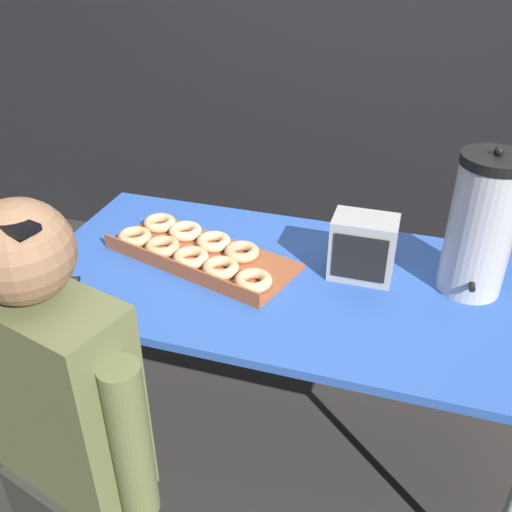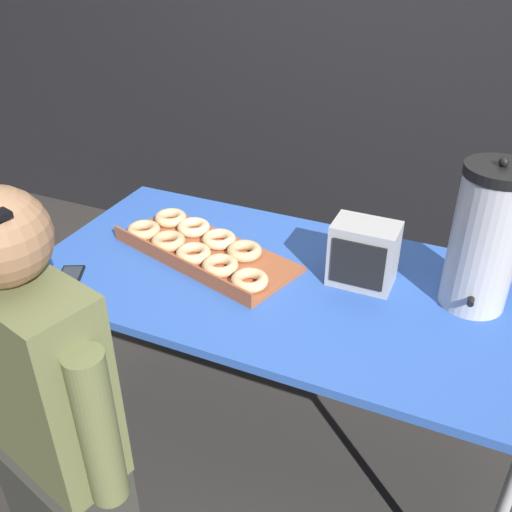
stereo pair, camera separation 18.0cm
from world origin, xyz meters
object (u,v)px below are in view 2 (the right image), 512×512
Objects in this scene: donut_box at (201,248)px; space_heater at (363,254)px; coffee_urn at (485,239)px; person_seated at (49,419)px; cell_phone at (69,278)px.

space_heater reaches higher than donut_box.
person_seated is at bearing -139.23° from coffee_urn.
coffee_urn reaches higher than space_heater.
space_heater is 1.00m from person_seated.
donut_box is 0.43m from cell_phone.
cell_phone is at bearing -156.76° from space_heater.
donut_box is at bearing 19.32° from cell_phone.
cell_phone is 0.92m from space_heater.
space_heater is (-0.33, -0.03, -0.12)m from coffee_urn.
person_seated reaches higher than coffee_urn.
donut_box is 0.89m from coffee_urn.
cell_phone is at bearing -118.10° from donut_box.
person_seated is (0.24, -0.41, -0.12)m from cell_phone.
space_heater is (0.84, 0.36, 0.10)m from cell_phone.
person_seated is at bearing -84.90° from cell_phone.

